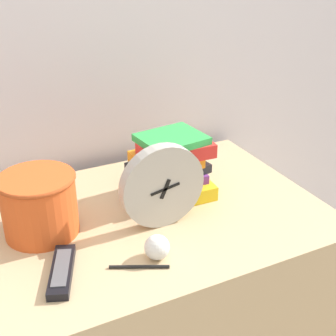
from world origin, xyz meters
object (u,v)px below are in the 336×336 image
at_px(desk_clock, 162,186).
at_px(book_stack, 171,167).
at_px(crumpled_paper_ball, 157,247).
at_px(pen, 139,267).
at_px(basket, 39,203).
at_px(tv_remote, 62,271).

distance_m(desk_clock, book_stack, 0.17).
xyz_separation_m(crumpled_paper_ball, pen, (-0.05, -0.02, -0.03)).
xyz_separation_m(basket, pen, (0.17, -0.25, -0.08)).
relative_size(desk_clock, book_stack, 0.97).
bearing_deg(desk_clock, book_stack, 55.23).
bearing_deg(desk_clock, tv_remote, -163.45).
distance_m(book_stack, tv_remote, 0.47).
height_order(tv_remote, crumpled_paper_ball, crumpled_paper_ball).
height_order(desk_clock, basket, desk_clock).
bearing_deg(crumpled_paper_ball, desk_clock, 59.15).
bearing_deg(crumpled_paper_ball, book_stack, 57.10).
xyz_separation_m(book_stack, pen, (-0.23, -0.29, -0.09)).
distance_m(basket, tv_remote, 0.21).
distance_m(desk_clock, crumpled_paper_ball, 0.17).
bearing_deg(basket, crumpled_paper_ball, -46.41).
distance_m(desk_clock, pen, 0.23).
height_order(basket, pen, basket).
height_order(book_stack, basket, book_stack).
xyz_separation_m(desk_clock, crumpled_paper_ball, (-0.08, -0.13, -0.08)).
bearing_deg(desk_clock, basket, 160.70).
relative_size(basket, tv_remote, 1.08).
relative_size(desk_clock, pen, 1.75).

